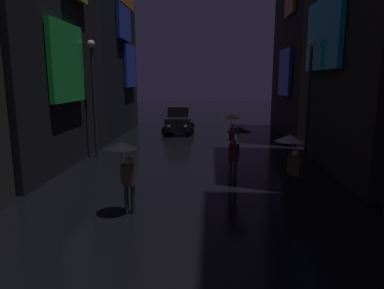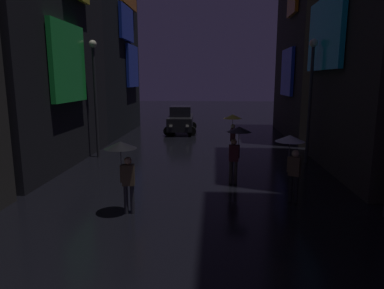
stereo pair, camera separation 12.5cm
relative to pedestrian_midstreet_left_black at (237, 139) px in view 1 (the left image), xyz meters
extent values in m
cube|color=#26E54C|center=(-6.92, 1.85, 2.80)|extent=(0.20, 3.14, 3.20)
cube|color=black|center=(-9.07, 11.46, 4.97)|extent=(4.00, 8.78, 13.27)
cube|color=#264CF9|center=(-6.92, 13.07, 3.07)|extent=(0.20, 2.91, 2.99)
cube|color=#264CF9|center=(-6.92, 11.74, 5.88)|extent=(0.20, 3.16, 2.24)
cube|color=#19D8F2|center=(3.78, 3.07, 4.03)|extent=(0.20, 4.30, 3.01)
cube|color=#2D2826|center=(5.93, 11.49, 6.14)|extent=(4.00, 8.84, 15.62)
cube|color=#264CF9|center=(3.78, 10.46, 2.58)|extent=(0.20, 3.05, 2.95)
cylinder|color=#38332D|center=(-0.21, -0.04, -1.24)|extent=(0.12, 0.12, 0.85)
cylinder|color=#38332D|center=(-0.03, -0.03, -1.24)|extent=(0.12, 0.12, 0.85)
cube|color=#4C1E23|center=(-0.12, -0.04, -0.52)|extent=(0.35, 0.23, 0.60)
sphere|color=#9E7051|center=(-0.12, -0.04, -0.11)|extent=(0.22, 0.22, 0.22)
cylinder|color=#4C1E23|center=(0.06, 0.02, -0.47)|extent=(0.09, 0.09, 0.50)
cylinder|color=slate|center=(0.06, 0.02, -0.13)|extent=(0.02, 0.02, 0.77)
cone|color=black|center=(0.06, 0.02, 0.35)|extent=(0.90, 0.90, 0.20)
cylinder|color=black|center=(0.05, 4.10, -1.24)|extent=(0.12, 0.12, 0.85)
cylinder|color=black|center=(0.08, 4.28, -1.24)|extent=(0.12, 0.12, 0.85)
cube|color=#4C1E23|center=(0.06, 4.19, -0.52)|extent=(0.27, 0.37, 0.60)
sphere|color=beige|center=(0.06, 4.19, -0.11)|extent=(0.22, 0.22, 0.22)
cylinder|color=#4C1E23|center=(0.04, 4.38, -0.47)|extent=(0.09, 0.09, 0.50)
cylinder|color=slate|center=(0.04, 4.38, -0.13)|extent=(0.02, 0.02, 0.77)
cone|color=yellow|center=(0.04, 4.38, 0.35)|extent=(0.90, 0.90, 0.20)
cylinder|color=black|center=(1.74, -1.91, -1.24)|extent=(0.12, 0.12, 0.85)
cylinder|color=black|center=(1.59, -1.82, -1.24)|extent=(0.12, 0.12, 0.85)
cube|color=brown|center=(1.66, -1.87, -0.52)|extent=(0.40, 0.36, 0.60)
sphere|color=beige|center=(1.66, -1.87, -0.11)|extent=(0.22, 0.22, 0.22)
cylinder|color=brown|center=(1.48, -1.82, -0.47)|extent=(0.09, 0.09, 0.50)
cylinder|color=slate|center=(1.48, -1.82, -0.13)|extent=(0.02, 0.02, 0.77)
cone|color=silver|center=(1.48, -1.82, 0.35)|extent=(0.90, 0.90, 0.20)
cylinder|color=#2D2D38|center=(-3.15, -3.15, -1.24)|extent=(0.12, 0.12, 0.85)
cylinder|color=#2D2D38|center=(-3.33, -3.18, -1.24)|extent=(0.12, 0.12, 0.85)
cube|color=brown|center=(-3.24, -3.16, -0.52)|extent=(0.36, 0.26, 0.60)
sphere|color=tan|center=(-3.24, -3.16, -0.11)|extent=(0.22, 0.22, 0.22)
cylinder|color=brown|center=(-3.41, -3.24, -0.47)|extent=(0.09, 0.09, 0.50)
cylinder|color=slate|center=(-3.41, -3.24, -0.13)|extent=(0.02, 0.02, 0.77)
cone|color=black|center=(-3.41, -3.24, 0.35)|extent=(0.90, 0.90, 0.20)
cube|color=black|center=(-3.28, 12.07, -0.90)|extent=(1.88, 4.17, 0.90)
cube|color=black|center=(-3.28, 12.07, -0.10)|extent=(1.52, 1.91, 0.70)
cylinder|color=black|center=(-2.41, 10.77, -1.35)|extent=(0.65, 0.25, 0.64)
cylinder|color=black|center=(-4.02, 10.70, -1.35)|extent=(0.65, 0.25, 0.64)
cylinder|color=black|center=(-2.53, 13.44, -1.35)|extent=(0.65, 0.25, 0.64)
cylinder|color=black|center=(-4.14, 13.37, -1.35)|extent=(0.65, 0.25, 0.64)
cube|color=white|center=(-2.64, 10.03, -0.90)|extent=(0.20, 0.07, 0.14)
cube|color=white|center=(-3.73, 9.98, -0.90)|extent=(0.20, 0.07, 0.14)
cylinder|color=#2D2D33|center=(3.43, 3.43, 0.92)|extent=(0.14, 0.14, 5.18)
sphere|color=#F9EFCC|center=(3.43, 3.43, 3.69)|extent=(0.36, 0.36, 0.36)
cylinder|color=#2D2D33|center=(-6.57, 3.89, 0.95)|extent=(0.14, 0.14, 5.25)
sphere|color=#F9EFCC|center=(-6.57, 3.89, 3.76)|extent=(0.36, 0.36, 0.36)
camera|label=1|loc=(-0.94, -12.33, 2.12)|focal=32.00mm
camera|label=2|loc=(-0.82, -12.32, 2.12)|focal=32.00mm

